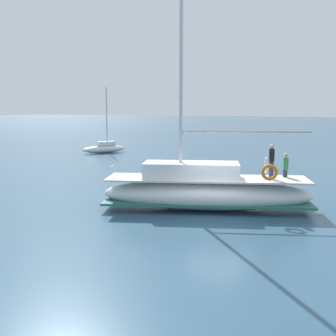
{
  "coord_description": "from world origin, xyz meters",
  "views": [
    {
      "loc": [
        -17.2,
        -6.46,
        4.67
      ],
      "look_at": [
        0.71,
        2.79,
        1.8
      ],
      "focal_mm": 45.64,
      "sensor_mm": 36.0,
      "label": 1
    }
  ],
  "objects": [
    {
      "name": "ground_plane",
      "position": [
        0.0,
        0.0,
        0.0
      ],
      "size": [
        400.0,
        400.0,
        0.0
      ],
      "primitive_type": "plane",
      "color": "#2D516B"
    },
    {
      "name": "moored_sloop_far",
      "position": [
        18.77,
        19.51,
        0.52
      ],
      "size": [
        4.78,
        3.31,
        6.72
      ],
      "color": "white",
      "rests_on": "ground"
    },
    {
      "name": "mooring_buoy",
      "position": [
        6.51,
        -1.23,
        0.2
      ],
      "size": [
        0.66,
        0.66,
        0.93
      ],
      "color": "silver",
      "rests_on": "ground"
    },
    {
      "name": "main_sailboat",
      "position": [
        0.68,
        0.86,
        0.91
      ],
      "size": [
        5.81,
        9.8,
        13.38
      ],
      "color": "silver",
      "rests_on": "ground"
    }
  ]
}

